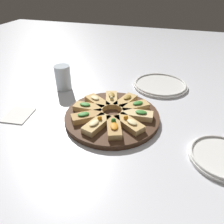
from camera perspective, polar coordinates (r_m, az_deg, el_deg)
The scene contains 16 objects.
ground_plane at distance 0.77m, azimuth 0.00°, elevation -1.76°, with size 3.00×3.00×0.00m, color silver.
serving_board at distance 0.77m, azimuth 0.00°, elevation -1.20°, with size 0.33×0.33×0.02m, color #422819.
focaccia_slice_0 at distance 0.68m, azimuth 0.49°, elevation -3.88°, with size 0.12×0.08×0.03m.
focaccia_slice_1 at distance 0.70m, azimuth 4.46°, elevation -2.94°, with size 0.10×0.11×0.03m.
focaccia_slice_2 at distance 0.75m, azimuth 6.60°, elevation -0.73°, with size 0.05×0.11×0.03m.
focaccia_slice_3 at distance 0.79m, azimuth 5.90°, elevation 1.39°, with size 0.10×0.11×0.03m.
focaccia_slice_4 at distance 0.82m, azimuth 3.56°, elevation 2.79°, with size 0.11×0.07×0.03m.
focaccia_slice_5 at distance 0.83m, azimuth -0.12°, elevation 3.36°, with size 0.11×0.07×0.03m.
focaccia_slice_6 at distance 0.82m, azimuth -3.90°, elevation 2.66°, with size 0.09×0.11×0.03m.
focaccia_slice_7 at distance 0.78m, azimuth -6.13°, elevation 1.12°, with size 0.04×0.11×0.03m.
focaccia_slice_8 at distance 0.74m, azimuth -6.45°, elevation -1.19°, with size 0.10×0.11×0.03m.
focaccia_slice_9 at distance 0.70m, azimuth -4.00°, elevation -3.15°, with size 0.11×0.07×0.03m.
plate_left at distance 1.02m, azimuth 12.51°, elevation 6.99°, with size 0.24×0.24×0.02m.
plate_right at distance 0.69m, azimuth 26.98°, elevation -10.43°, with size 0.18×0.18×0.02m.
water_glass at distance 0.97m, azimuth -12.67°, elevation 8.74°, with size 0.07×0.07×0.11m, color silver.
napkin_stack at distance 0.86m, azimuth -23.30°, elevation -0.60°, with size 0.10×0.09×0.01m, color white.
Camera 1 is at (0.61, 0.19, 0.44)m, focal length 35.00 mm.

